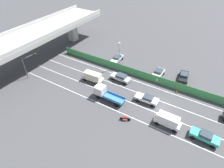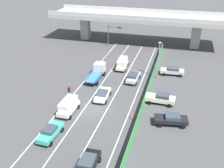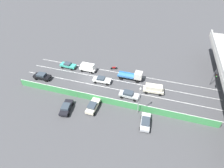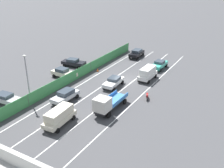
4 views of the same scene
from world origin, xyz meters
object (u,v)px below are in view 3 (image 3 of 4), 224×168
flatbed_truck_blue (134,76)px  parked_sedan_cream (93,106)px  car_van_white (88,67)px  traffic_light (215,76)px  car_sedan_white (102,80)px  car_sedan_black (42,76)px  parked_sedan_dark (66,107)px  car_van_cream (154,89)px  parked_wagon_silver (145,122)px  car_sedan_silver (129,94)px  motorcycle (114,68)px  car_taxi_teal (68,65)px  street_lamp (139,98)px  traffic_cone (77,93)px

flatbed_truck_blue → parked_sedan_cream: size_ratio=1.37×
car_van_white → traffic_light: (-1.98, 31.84, 2.53)m
car_sedan_white → car_sedan_black: size_ratio=1.03×
parked_sedan_dark → parked_sedan_cream: parked_sedan_cream is taller
car_van_cream → flatbed_truck_blue: bearing=-122.8°
parked_wagon_silver → parked_sedan_cream: bearing=-94.9°
traffic_light → car_van_white: bearing=-86.4°
car_sedan_silver → parked_sedan_cream: parked_sedan_cream is taller
car_van_cream → parked_sedan_cream: 15.09m
parked_sedan_cream → motorcycle: bearing=179.3°
car_van_white → car_sedan_silver: 14.98m
car_sedan_white → parked_wagon_silver: (10.28, 12.76, 0.03)m
car_taxi_teal → car_sedan_white: size_ratio=0.98×
parked_wagon_silver → parked_sedan_dark: bearing=-86.6°
car_van_white → flatbed_truck_blue: flatbed_truck_blue is taller
car_taxi_teal → motorcycle: (-2.97, 12.76, -0.41)m
car_sedan_silver → parked_sedan_dark: (7.82, -12.04, -0.03)m
car_van_cream → car_sedan_black: bearing=-83.9°
traffic_light → street_lamp: 20.61m
car_van_cream → street_lamp: street_lamp is taller
car_sedan_black → flatbed_truck_blue: (-6.53, 23.27, 0.38)m
car_van_cream → motorcycle: bearing=-119.1°
car_sedan_black → parked_sedan_cream: 17.76m
motorcycle → parked_wagon_silver: parked_wagon_silver is taller
traffic_light → car_sedan_silver: bearing=-64.0°
street_lamp → car_sedan_white: bearing=-125.4°
car_sedan_white → traffic_cone: bearing=-36.4°
parked_sedan_dark → parked_sedan_cream: bearing=110.5°
parked_sedan_cream → street_lamp: street_lamp is taller
car_sedan_black → traffic_light: (-8.78, 42.00, 2.85)m
car_van_cream → car_sedan_black: (3.06, -28.64, -0.29)m
car_taxi_teal → car_van_cream: bearing=81.7°
car_van_cream → parked_sedan_dark: (11.19, -17.35, -0.34)m
car_van_cream → car_sedan_black: size_ratio=1.10×
car_taxi_teal → parked_wagon_silver: car_taxi_teal is taller
parked_wagon_silver → traffic_light: 21.22m
car_van_white → traffic_light: traffic_light is taller
parked_sedan_dark → parked_wagon_silver: parked_sedan_dark is taller
car_taxi_teal → car_sedan_black: 7.82m
car_van_white → traffic_light: 32.00m
car_sedan_white → traffic_cone: 7.24m
parked_sedan_cream → flatbed_truck_blue: bearing=152.4°
car_van_cream → parked_sedan_cream: bearing=-52.5°
car_sedan_silver → traffic_light: traffic_light is taller
street_lamp → car_sedan_silver: bearing=-145.2°
parked_sedan_dark → traffic_light: 35.17m
flatbed_truck_blue → parked_wagon_silver: (13.64, 4.98, -0.44)m
traffic_light → street_lamp: street_lamp is taller
car_van_white → flatbed_truck_blue: bearing=88.8°
car_sedan_silver → parked_wagon_silver: 8.38m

